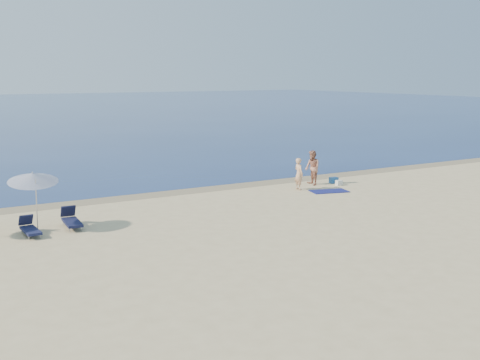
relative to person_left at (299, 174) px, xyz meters
name	(u,v)px	position (x,y,z in m)	size (l,w,h in m)	color
wet_sand_strip	(216,188)	(-3.58, 2.63, -0.84)	(240.00, 1.60, 0.00)	#847254
person_left	(299,174)	(0.00, 0.00, 0.00)	(0.62, 0.40, 1.69)	#DEA47D
person_right	(312,168)	(1.47, 0.77, 0.11)	(0.93, 0.72, 1.90)	tan
beach_towel	(329,191)	(1.07, -1.23, -0.83)	(1.93, 1.07, 0.03)	#101351
white_bag	(339,183)	(2.65, -0.09, -0.71)	(0.33, 0.28, 0.28)	silver
blue_cooler	(334,180)	(2.86, 0.60, -0.68)	(0.46, 0.32, 0.32)	#1D58A0
umbrella_near	(33,177)	(-13.84, -1.71, 1.28)	(2.16, 2.18, 2.50)	silver
lounger_left	(30,229)	(-14.17, -2.22, -0.59)	(0.58, 1.61, 0.70)	#161A3D
lounger_right	(71,220)	(-12.48, -1.84, -0.56)	(0.70, 1.80, 0.78)	#131635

